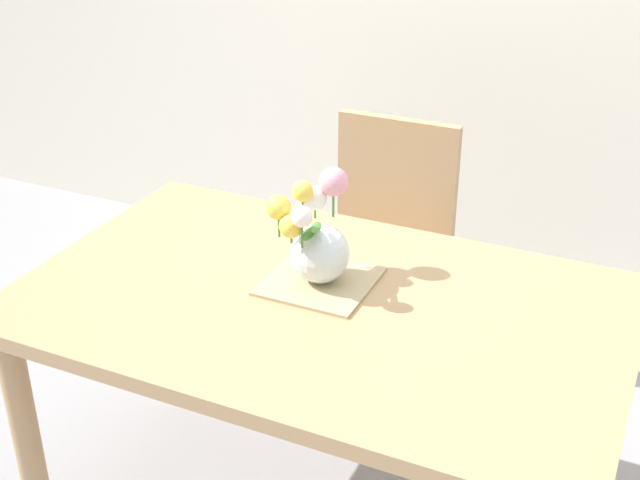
# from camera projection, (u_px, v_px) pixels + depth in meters

# --- Properties ---
(dining_table) EXTENTS (1.47, 0.91, 0.74)m
(dining_table) POSITION_uv_depth(u_px,v_px,m) (321.00, 331.00, 2.11)
(dining_table) COLOR tan
(dining_table) RESTS_ON ground_plane
(chair_far) EXTENTS (0.42, 0.42, 0.90)m
(chair_far) POSITION_uv_depth(u_px,v_px,m) (383.00, 235.00, 2.86)
(chair_far) COLOR tan
(chair_far) RESTS_ON ground_plane
(placemat) EXTENTS (0.26, 0.26, 0.01)m
(placemat) POSITION_uv_depth(u_px,v_px,m) (320.00, 281.00, 2.13)
(placemat) COLOR tan
(placemat) RESTS_ON dining_table
(flower_vase) EXTENTS (0.19, 0.25, 0.26)m
(flower_vase) POSITION_uv_depth(u_px,v_px,m) (317.00, 237.00, 2.09)
(flower_vase) COLOR silver
(flower_vase) RESTS_ON placemat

